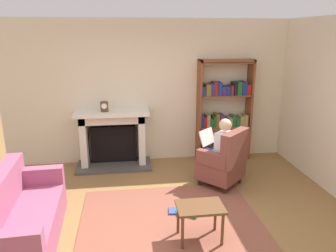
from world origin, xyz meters
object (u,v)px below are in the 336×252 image
at_px(sofa_floral, 21,219).
at_px(side_table, 200,211).
at_px(bookshelf, 224,113).
at_px(seated_reader, 219,148).
at_px(armchair_reading, 224,161).
at_px(mantel_clock, 104,107).
at_px(fireplace, 113,136).

bearing_deg(sofa_floral, side_table, -98.93).
relative_size(bookshelf, seated_reader, 1.72).
distance_m(bookshelf, side_table, 2.82).
xyz_separation_m(bookshelf, armchair_reading, (-0.33, -1.17, -0.51)).
height_order(mantel_clock, armchair_reading, mantel_clock).
height_order(fireplace, bookshelf, bookshelf).
distance_m(armchair_reading, seated_reader, 0.23).
bearing_deg(seated_reader, armchair_reading, 90.00).
distance_m(fireplace, seated_reader, 2.03).
height_order(armchair_reading, side_table, armchair_reading).
bearing_deg(fireplace, bookshelf, 0.96).
height_order(fireplace, side_table, fireplace).
relative_size(fireplace, mantel_clock, 7.58).
height_order(sofa_floral, side_table, sofa_floral).
xyz_separation_m(mantel_clock, side_table, (1.21, -2.42, -0.78)).
xyz_separation_m(mantel_clock, bookshelf, (2.27, 0.14, -0.23)).
relative_size(fireplace, seated_reader, 1.21).
xyz_separation_m(fireplace, armchair_reading, (1.81, -1.13, -0.15)).
distance_m(seated_reader, side_table, 1.63).
xyz_separation_m(fireplace, bookshelf, (2.14, 0.04, 0.36)).
bearing_deg(mantel_clock, armchair_reading, -28.02).
bearing_deg(mantel_clock, seated_reader, -26.96).
height_order(fireplace, armchair_reading, fireplace).
relative_size(fireplace, side_table, 2.46).
relative_size(bookshelf, armchair_reading, 2.03).
distance_m(armchair_reading, side_table, 1.57).
xyz_separation_m(bookshelf, side_table, (-1.06, -2.55, -0.55)).
bearing_deg(fireplace, mantel_clock, -141.41).
distance_m(fireplace, bookshelf, 2.17).
xyz_separation_m(seated_reader, side_table, (-0.65, -1.47, -0.23)).
distance_m(mantel_clock, sofa_floral, 2.52).
height_order(seated_reader, sofa_floral, seated_reader).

